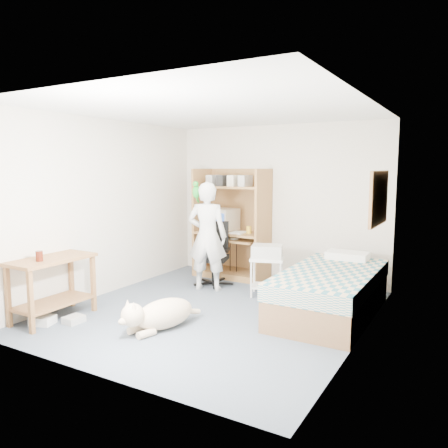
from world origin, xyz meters
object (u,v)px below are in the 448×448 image
bed (331,292)px  person (207,236)px  computer_hutch (233,228)px  office_chair (214,262)px  printer_cart (267,270)px  side_desk (52,279)px  dog (160,314)px

bed → person: size_ratio=1.25×
computer_hutch → office_chair: bearing=-89.2°
bed → person: (-1.93, 0.20, 0.52)m
person → bed: bearing=157.0°
bed → printer_cart: 1.08m
side_desk → bed: bearing=32.5°
bed → side_desk: bearing=-147.5°
computer_hutch → side_desk: computer_hutch is taller
person → printer_cart: size_ratio=2.91×
office_chair → person: (0.07, -0.30, 0.46)m
bed → dog: size_ratio=1.87×
bed → printer_cart: bed is taller
computer_hutch → printer_cart: (0.98, -0.77, -0.45)m
computer_hutch → office_chair: size_ratio=1.86×
computer_hutch → side_desk: 3.08m
computer_hutch → side_desk: size_ratio=1.80×
person → dog: (0.41, -1.66, -0.63)m
office_chair → person: 0.55m
computer_hutch → printer_cart: size_ratio=3.25×
side_desk → dog: (1.33, 0.36, -0.31)m
office_chair → dog: size_ratio=0.90×
person → office_chair: bearing=-94.7°
person → printer_cart: person is taller
person → printer_cart: 1.02m
dog → printer_cart: 1.89m
computer_hutch → side_desk: (-0.85, -2.94, -0.33)m
person → printer_cart: (0.90, 0.15, -0.44)m
computer_hutch → person: bearing=-85.4°
bed → side_desk: (-2.85, -1.82, 0.21)m
side_desk → dog: size_ratio=0.93×
bed → printer_cart: size_ratio=3.65×
bed → office_chair: 2.06m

